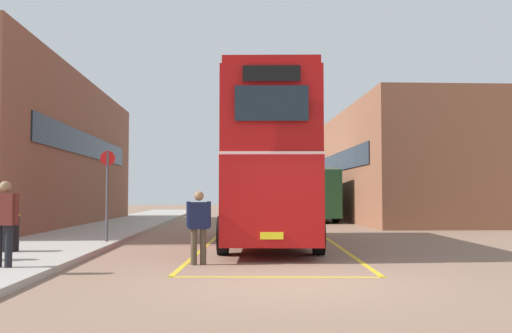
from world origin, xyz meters
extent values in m
plane|color=#846651|center=(0.00, 14.40, 0.00)|extent=(135.60, 135.60, 0.00)
cube|color=#A39E93|center=(-6.50, 16.80, 0.07)|extent=(4.00, 57.60, 0.14)
cube|color=brown|center=(-11.31, 18.43, 3.62)|extent=(6.42, 21.78, 7.24)
cube|color=#19232D|center=(-8.07, 18.43, 3.98)|extent=(0.06, 16.55, 1.10)
cube|color=brown|center=(8.62, 23.01, 3.24)|extent=(6.23, 17.24, 6.49)
cube|color=#19232D|center=(5.47, 23.01, 3.57)|extent=(0.06, 13.10, 1.10)
cylinder|color=black|center=(-0.89, 11.04, 0.50)|extent=(0.34, 1.02, 1.00)
cylinder|color=black|center=(1.56, 10.89, 0.50)|extent=(0.34, 1.02, 1.00)
cylinder|color=black|center=(-1.27, 4.69, 0.50)|extent=(0.34, 1.02, 1.00)
cylinder|color=black|center=(1.17, 4.55, 0.50)|extent=(0.34, 1.02, 1.00)
cube|color=#A80F0F|center=(0.14, 7.79, 1.40)|extent=(2.98, 10.37, 2.10)
cube|color=#A80F0F|center=(0.14, 7.79, 3.50)|extent=(2.97, 10.17, 2.10)
cube|color=#A80F0F|center=(0.14, 7.79, 4.65)|extent=(2.87, 10.06, 0.20)
cube|color=white|center=(0.14, 7.79, 2.45)|extent=(3.01, 10.27, 0.14)
cube|color=#19232D|center=(-1.06, 7.86, 1.70)|extent=(0.53, 8.39, 0.84)
cube|color=#19232D|center=(-1.06, 7.86, 3.60)|extent=(0.53, 8.39, 0.84)
cube|color=#19232D|center=(1.35, 7.72, 1.70)|extent=(0.53, 8.39, 0.84)
cube|color=#19232D|center=(1.35, 7.72, 3.60)|extent=(0.53, 8.39, 0.84)
cube|color=#19232D|center=(-0.17, 2.66, 3.60)|extent=(1.66, 0.14, 0.80)
cube|color=black|center=(-0.17, 2.66, 4.28)|extent=(1.31, 0.12, 0.36)
cube|color=#19232D|center=(0.45, 12.93, 1.80)|extent=(1.90, 0.15, 1.00)
cube|color=yellow|center=(-0.17, 2.66, 0.63)|extent=(0.52, 0.06, 0.16)
cylinder|color=black|center=(2.00, 26.52, 0.46)|extent=(0.31, 0.93, 0.92)
cylinder|color=black|center=(4.52, 26.65, 0.46)|extent=(0.31, 0.93, 0.92)
cylinder|color=black|center=(2.28, 21.39, 0.46)|extent=(0.31, 0.93, 0.92)
cylinder|color=black|center=(4.79, 21.52, 0.46)|extent=(0.31, 0.93, 0.92)
cube|color=#1E512D|center=(3.40, 24.02, 1.60)|extent=(2.89, 8.68, 2.60)
cube|color=silver|center=(3.40, 24.02, 2.96)|extent=(2.73, 8.33, 0.12)
cube|color=#19232D|center=(2.16, 23.95, 1.95)|extent=(0.40, 6.84, 0.96)
cube|color=#19232D|center=(4.63, 24.09, 1.95)|extent=(0.40, 6.84, 0.96)
cube|color=#19232D|center=(3.17, 28.31, 1.90)|extent=(1.95, 0.15, 1.10)
cylinder|color=#473828|center=(-1.69, 2.65, 0.39)|extent=(0.14, 0.14, 0.79)
cylinder|color=#473828|center=(-1.89, 2.61, 0.39)|extent=(0.14, 0.14, 0.79)
cube|color=#141938|center=(-1.79, 2.63, 1.08)|extent=(0.49, 0.31, 0.59)
cylinder|color=#141938|center=(-1.57, 2.68, 1.11)|extent=(0.09, 0.09, 0.56)
cylinder|color=#141938|center=(-2.02, 2.59, 1.11)|extent=(0.09, 0.09, 0.56)
sphere|color=#8C6647|center=(-1.79, 2.61, 1.52)|extent=(0.21, 0.21, 0.21)
cylinder|color=black|center=(-5.36, 1.21, 0.55)|extent=(0.14, 0.14, 0.81)
cube|color=#591E19|center=(-5.47, 1.23, 1.25)|extent=(0.51, 0.31, 0.61)
cylinder|color=#591E19|center=(-5.23, 1.19, 1.28)|extent=(0.09, 0.09, 0.58)
sphere|color=#8C6647|center=(-5.46, 1.25, 1.70)|extent=(0.22, 0.22, 0.22)
cylinder|color=black|center=(-6.55, 4.38, 0.57)|extent=(0.43, 0.43, 0.87)
cylinder|color=olive|center=(-6.55, 4.38, 1.03)|extent=(0.46, 0.46, 0.04)
cylinder|color=#4C4C51|center=(-4.81, 7.33, 1.49)|extent=(0.08, 0.08, 2.69)
cylinder|color=red|center=(-4.81, 7.33, 2.65)|extent=(0.43, 0.16, 0.44)
cube|color=gold|center=(-1.84, 6.89, 0.00)|extent=(0.86, 12.23, 0.01)
cube|color=gold|center=(2.12, 6.65, 0.00)|extent=(0.86, 12.23, 0.01)
cube|color=gold|center=(-0.23, 0.65, 0.00)|extent=(4.09, 0.37, 0.01)
camera|label=1|loc=(-1.09, -9.97, 1.53)|focal=39.79mm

